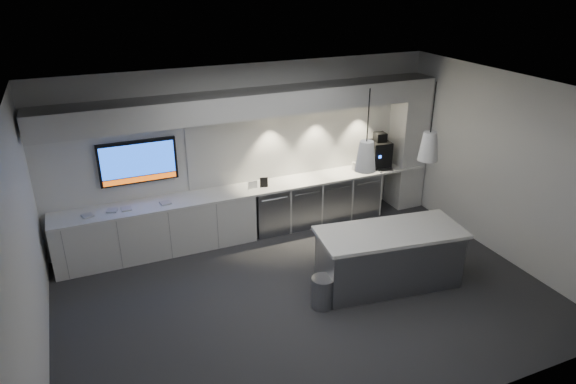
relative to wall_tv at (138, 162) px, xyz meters
name	(u,v)px	position (x,y,z in m)	size (l,w,h in m)	color
floor	(307,296)	(1.90, -2.45, -1.56)	(7.00, 7.00, 0.00)	#2F2F32
ceiling	(310,95)	(1.90, -2.45, 1.44)	(7.00, 7.00, 0.00)	black
wall_back	(248,149)	(1.90, 0.05, -0.06)	(7.00, 7.00, 0.00)	white
wall_front	(421,307)	(1.90, -4.95, -0.06)	(7.00, 7.00, 0.00)	white
wall_left	(24,257)	(-1.60, -2.45, -0.06)	(7.00, 7.00, 0.00)	white
wall_right	(505,168)	(5.40, -2.45, -0.06)	(7.00, 7.00, 0.00)	white
back_counter	(255,188)	(1.90, -0.27, -0.68)	(6.80, 0.65, 0.04)	white
left_base_cabinets	(158,229)	(0.15, -0.27, -1.13)	(3.30, 0.63, 0.86)	silver
fridge_unit_a	(269,209)	(2.15, -0.27, -1.13)	(0.60, 0.61, 0.85)	gray
fridge_unit_b	(300,203)	(2.78, -0.27, -1.13)	(0.60, 0.61, 0.85)	gray
fridge_unit_c	(330,198)	(3.41, -0.27, -1.13)	(0.60, 0.61, 0.85)	gray
fridge_unit_d	(359,193)	(4.04, -0.27, -1.13)	(0.60, 0.61, 0.85)	gray
backsplash	(310,139)	(3.10, 0.03, -0.01)	(4.60, 0.03, 1.30)	silver
soffit	(252,103)	(1.90, -0.25, 0.84)	(6.90, 0.60, 0.40)	silver
column	(407,143)	(5.10, -0.25, -0.26)	(0.55, 0.55, 2.60)	silver
wall_tv	(138,162)	(0.00, 0.00, 0.00)	(1.25, 0.07, 0.72)	black
island	(388,257)	(3.17, -2.63, -1.10)	(2.26, 1.20, 0.92)	gray
bin	(323,292)	(2.01, -2.74, -1.33)	(0.33, 0.33, 0.46)	gray
coffee_machine	(379,153)	(4.46, -0.25, -0.38)	(0.41, 0.57, 0.68)	black
sign_black	(264,182)	(2.05, -0.33, -0.57)	(0.14, 0.02, 0.18)	black
sign_white	(253,185)	(1.84, -0.31, -0.59)	(0.18, 0.02, 0.14)	white
cup_cluster	(360,166)	(4.03, -0.27, -0.58)	(0.28, 0.18, 0.15)	white
tray_a	(88,216)	(-0.89, -0.33, -0.65)	(0.16, 0.16, 0.03)	#B8B8B8
tray_b	(112,210)	(-0.52, -0.29, -0.65)	(0.16, 0.16, 0.03)	#B8B8B8
tray_c	(126,209)	(-0.30, -0.32, -0.65)	(0.16, 0.16, 0.03)	#B8B8B8
tray_d	(165,203)	(0.31, -0.34, -0.65)	(0.16, 0.16, 0.03)	#B8B8B8
pendant_left	(366,156)	(2.65, -2.63, 0.59)	(0.29, 0.29, 1.11)	silver
pendant_right	(429,146)	(3.68, -2.63, 0.59)	(0.29, 0.29, 1.11)	silver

